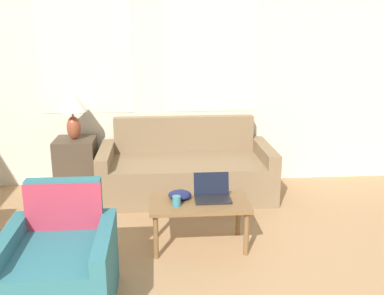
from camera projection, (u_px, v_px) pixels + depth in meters
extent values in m
cube|color=silver|center=(157.00, 79.00, 5.40)|extent=(6.91, 0.05, 2.60)
cube|color=white|center=(85.00, 58.00, 5.24)|extent=(1.10, 0.01, 1.30)
cube|color=white|center=(211.00, 57.00, 5.35)|extent=(1.10, 0.01, 1.30)
cube|color=#846B4C|center=(186.00, 178.00, 5.18)|extent=(1.68, 0.92, 0.43)
cube|color=#846B4C|center=(184.00, 151.00, 5.51)|extent=(1.68, 0.12, 0.86)
cube|color=#846B4C|center=(106.00, 174.00, 5.09)|extent=(0.14, 0.92, 0.58)
cube|color=#846B4C|center=(264.00, 170.00, 5.23)|extent=(0.14, 0.92, 0.58)
cube|color=#2D6B75|center=(59.00, 279.00, 3.09)|extent=(0.54, 0.80, 0.46)
cube|color=#2D6B75|center=(67.00, 232.00, 3.38)|extent=(0.54, 0.10, 0.84)
cube|color=#2D6B75|center=(10.00, 274.00, 3.05)|extent=(0.10, 0.80, 0.58)
cube|color=#2D6B75|center=(106.00, 270.00, 3.10)|extent=(0.10, 0.80, 0.58)
cube|color=#B23347|center=(64.00, 223.00, 3.30)|extent=(0.56, 0.01, 0.60)
cube|color=#4C3D2D|center=(76.00, 166.00, 5.26)|extent=(0.46, 0.46, 0.65)
ellipsoid|color=brown|center=(74.00, 128.00, 5.14)|extent=(0.16, 0.16, 0.27)
cylinder|color=tan|center=(73.00, 114.00, 5.09)|extent=(0.02, 0.02, 0.06)
cone|color=white|center=(72.00, 100.00, 5.05)|extent=(0.33, 0.33, 0.25)
cube|color=brown|center=(199.00, 203.00, 3.94)|extent=(0.87, 0.49, 0.03)
cylinder|color=brown|center=(156.00, 237.00, 3.78)|extent=(0.04, 0.04, 0.39)
cylinder|color=brown|center=(246.00, 234.00, 3.84)|extent=(0.04, 0.04, 0.39)
cylinder|color=brown|center=(156.00, 218.00, 4.16)|extent=(0.04, 0.04, 0.39)
cylinder|color=brown|center=(238.00, 215.00, 4.22)|extent=(0.04, 0.04, 0.39)
cube|color=black|center=(213.00, 200.00, 3.96)|extent=(0.32, 0.20, 0.02)
cube|color=black|center=(211.00, 183.00, 4.06)|extent=(0.32, 0.06, 0.20)
cylinder|color=teal|center=(177.00, 201.00, 3.84)|extent=(0.07, 0.07, 0.09)
ellipsoid|color=#191E4C|center=(180.00, 195.00, 4.01)|extent=(0.21, 0.21, 0.07)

